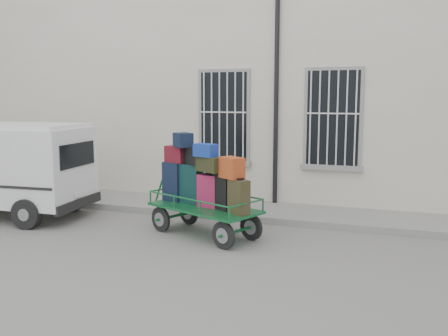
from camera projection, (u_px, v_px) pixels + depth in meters
name	position (u px, v px, depth m)	size (l,w,h in m)	color
ground	(193.00, 236.00, 9.94)	(80.00, 80.00, 0.00)	slate
building	(265.00, 88.00, 14.64)	(24.00, 5.15, 6.00)	beige
sidewalk	(229.00, 209.00, 11.98)	(24.00, 1.70, 0.15)	gray
luggage_cart	(203.00, 186.00, 9.85)	(2.68, 1.86, 2.03)	black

